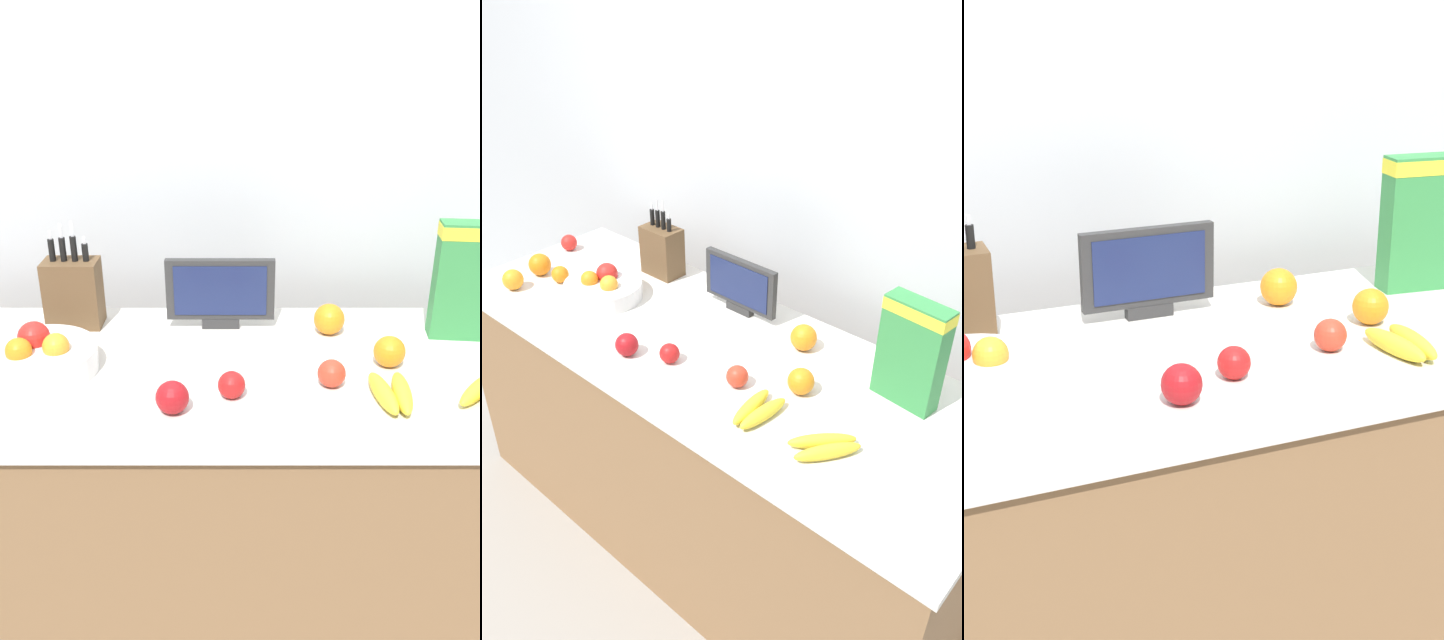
{
  "view_description": "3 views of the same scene",
  "coord_description": "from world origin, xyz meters",
  "views": [
    {
      "loc": [
        0.01,
        -1.43,
        1.71
      ],
      "look_at": [
        0.01,
        0.05,
        1.04
      ],
      "focal_mm": 35.0,
      "sensor_mm": 36.0,
      "label": 1
    },
    {
      "loc": [
        1.22,
        -1.26,
        2.12
      ],
      "look_at": [
        0.09,
        -0.02,
        1.07
      ],
      "focal_mm": 35.0,
      "sensor_mm": 36.0,
      "label": 2
    },
    {
      "loc": [
        -0.67,
        -1.59,
        1.64
      ],
      "look_at": [
        -0.03,
        -0.05,
        1.02
      ],
      "focal_mm": 50.0,
      "sensor_mm": 36.0,
      "label": 3
    }
  ],
  "objects": [
    {
      "name": "small_monitor",
      "position": [
        -0.05,
        0.23,
        1.04
      ],
      "size": [
        0.31,
        0.03,
        0.21
      ],
      "color": "#2D2D2D",
      "rests_on": "counter"
    },
    {
      "name": "cereal_box",
      "position": [
        0.65,
        0.18,
        1.11
      ],
      "size": [
        0.2,
        0.09,
        0.33
      ],
      "rotation": [
        0.0,
        0.0,
        -0.1
      ],
      "color": "#338442",
      "rests_on": "counter"
    },
    {
      "name": "apple_leftmost",
      "position": [
        -0.14,
        -0.22,
        0.97
      ],
      "size": [
        0.08,
        0.08,
        0.08
      ],
      "primitive_type": "sphere",
      "color": "#A31419",
      "rests_on": "counter"
    },
    {
      "name": "fruit_bowl",
      "position": [
        -0.5,
        -0.03,
        0.97
      ],
      "size": [
        0.29,
        0.29,
        0.12
      ],
      "color": "silver",
      "rests_on": "counter"
    },
    {
      "name": "counter",
      "position": [
        0.0,
        0.0,
        0.47
      ],
      "size": [
        2.06,
        0.76,
        0.93
      ],
      "color": "olive",
      "rests_on": "ground_plane"
    },
    {
      "name": "apple_rear",
      "position": [
        0.23,
        -0.1,
        0.96
      ],
      "size": [
        0.07,
        0.07,
        0.07
      ],
      "primitive_type": "sphere",
      "color": "red",
      "rests_on": "counter"
    },
    {
      "name": "ground_plane",
      "position": [
        0.0,
        0.0,
        0.0
      ],
      "size": [
        14.0,
        14.0,
        0.0
      ],
      "primitive_type": "plane",
      "color": "gray"
    },
    {
      "name": "orange_mid_right",
      "position": [
        0.4,
        0.0,
        0.97
      ],
      "size": [
        0.08,
        0.08,
        0.08
      ],
      "primitive_type": "sphere",
      "color": "orange",
      "rests_on": "counter"
    },
    {
      "name": "knife_block",
      "position": [
        -0.48,
        0.26,
        1.03
      ],
      "size": [
        0.16,
        0.1,
        0.32
      ],
      "color": "brown",
      "rests_on": "counter"
    },
    {
      "name": "orange_front_right",
      "position": [
        0.27,
        0.2,
        0.97
      ],
      "size": [
        0.09,
        0.09,
        0.09
      ],
      "primitive_type": "sphere",
      "color": "orange",
      "rests_on": "counter"
    },
    {
      "name": "banana_bunch_left",
      "position": [
        0.37,
        -0.17,
        0.95
      ],
      "size": [
        0.11,
        0.19,
        0.04
      ],
      "rotation": [
        0.0,
        0.0,
        1.57
      ],
      "color": "yellow",
      "rests_on": "counter"
    },
    {
      "name": "wall_back",
      "position": [
        0.0,
        0.59,
        1.3
      ],
      "size": [
        9.0,
        0.06,
        2.6
      ],
      "color": "silver",
      "rests_on": "ground_plane"
    },
    {
      "name": "apple_rightmost",
      "position": [
        -0.01,
        -0.16,
        0.96
      ],
      "size": [
        0.07,
        0.07,
        0.07
      ],
      "primitive_type": "sphere",
      "color": "red",
      "rests_on": "counter"
    }
  ]
}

